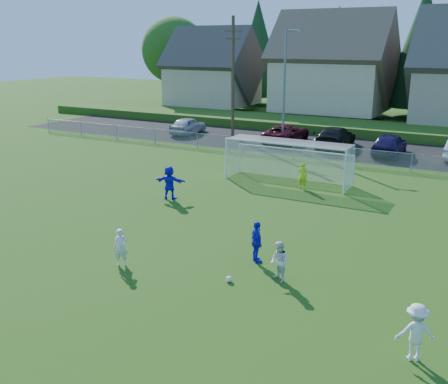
# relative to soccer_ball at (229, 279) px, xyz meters

# --- Properties ---
(ground) EXTENTS (160.00, 160.00, 0.00)m
(ground) POSITION_rel_soccer_ball_xyz_m (-3.23, -2.44, -0.11)
(ground) COLOR #193D0C
(ground) RESTS_ON ground
(asphalt_lot) EXTENTS (60.00, 60.00, 0.00)m
(asphalt_lot) POSITION_rel_soccer_ball_xyz_m (-3.23, 25.06, -0.10)
(asphalt_lot) COLOR black
(asphalt_lot) RESTS_ON ground
(grass_embankment) EXTENTS (70.00, 6.00, 0.80)m
(grass_embankment) POSITION_rel_soccer_ball_xyz_m (-3.23, 32.56, 0.29)
(grass_embankment) COLOR #1E420F
(grass_embankment) RESTS_ON ground
(soccer_ball) EXTENTS (0.22, 0.22, 0.22)m
(soccer_ball) POSITION_rel_soccer_ball_xyz_m (0.00, 0.00, 0.00)
(soccer_ball) COLOR white
(soccer_ball) RESTS_ON ground
(player_white_a) EXTENTS (0.62, 0.58, 1.43)m
(player_white_a) POSITION_rel_soccer_ball_xyz_m (-4.20, -0.68, 0.60)
(player_white_a) COLOR silver
(player_white_a) RESTS_ON ground
(player_white_b) EXTENTS (0.90, 0.86, 1.46)m
(player_white_b) POSITION_rel_soccer_ball_xyz_m (1.49, 0.90, 0.62)
(player_white_b) COLOR silver
(player_white_b) RESTS_ON ground
(player_white_c) EXTENTS (1.19, 0.98, 1.60)m
(player_white_c) POSITION_rel_soccer_ball_xyz_m (6.43, -1.73, 0.69)
(player_white_c) COLOR silver
(player_white_c) RESTS_ON ground
(player_blue_a) EXTENTS (0.94, 0.95, 1.61)m
(player_blue_a) POSITION_rel_soccer_ball_xyz_m (0.11, 2.02, 0.70)
(player_blue_a) COLOR #1716D3
(player_blue_a) RESTS_ON ground
(player_blue_b) EXTENTS (1.73, 0.87, 1.79)m
(player_blue_b) POSITION_rel_soccer_ball_xyz_m (-7.44, 7.28, 0.78)
(player_blue_b) COLOR #1716D3
(player_blue_b) RESTS_ON ground
(goalkeeper) EXTENTS (0.57, 0.39, 1.52)m
(goalkeeper) POSITION_rel_soccer_ball_xyz_m (-1.97, 12.52, 0.65)
(goalkeeper) COLOR #B7E81B
(goalkeeper) RESTS_ON ground
(car_a) EXTENTS (2.08, 4.55, 1.51)m
(car_a) POSITION_rel_soccer_ball_xyz_m (-17.31, 24.65, 0.65)
(car_a) COLOR #ADAEB5
(car_a) RESTS_ON ground
(car_c) EXTENTS (2.53, 5.41, 1.50)m
(car_c) POSITION_rel_soccer_ball_xyz_m (-8.09, 25.21, 0.64)
(car_c) COLOR #4C0817
(car_c) RESTS_ON ground
(car_d) EXTENTS (2.62, 5.78, 1.64)m
(car_d) POSITION_rel_soccer_ball_xyz_m (-3.90, 24.91, 0.71)
(car_d) COLOR black
(car_d) RESTS_ON ground
(car_e) EXTENTS (2.03, 4.87, 1.65)m
(car_e) POSITION_rel_soccer_ball_xyz_m (0.44, 24.03, 0.71)
(car_e) COLOR #18123F
(car_e) RESTS_ON ground
(soccer_goal) EXTENTS (7.42, 1.90, 2.50)m
(soccer_goal) POSITION_rel_soccer_ball_xyz_m (-3.23, 13.61, 1.52)
(soccer_goal) COLOR white
(soccer_goal) RESTS_ON ground
(chainlink_fence) EXTENTS (52.06, 0.06, 1.20)m
(chainlink_fence) POSITION_rel_soccer_ball_xyz_m (-3.23, 19.56, 0.52)
(chainlink_fence) COLOR gray
(chainlink_fence) RESTS_ON ground
(streetlight) EXTENTS (1.38, 0.18, 9.00)m
(streetlight) POSITION_rel_soccer_ball_xyz_m (-7.67, 23.56, 4.73)
(streetlight) COLOR slate
(streetlight) RESTS_ON ground
(utility_pole) EXTENTS (1.60, 0.26, 10.00)m
(utility_pole) POSITION_rel_soccer_ball_xyz_m (-12.73, 24.56, 5.04)
(utility_pole) COLOR #473321
(utility_pole) RESTS_ON ground
(houses_row) EXTENTS (53.90, 11.45, 13.27)m
(houses_row) POSITION_rel_soccer_ball_xyz_m (-1.25, 40.02, 7.22)
(houses_row) COLOR tan
(houses_row) RESTS_ON ground
(tree_row) EXTENTS (65.98, 12.36, 13.80)m
(tree_row) POSITION_rel_soccer_ball_xyz_m (-2.18, 46.30, 6.80)
(tree_row) COLOR #382616
(tree_row) RESTS_ON ground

